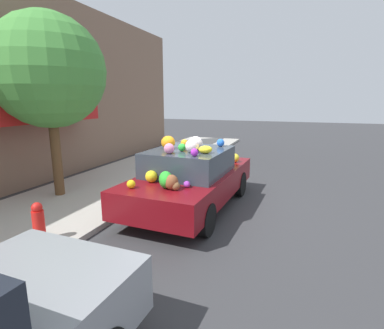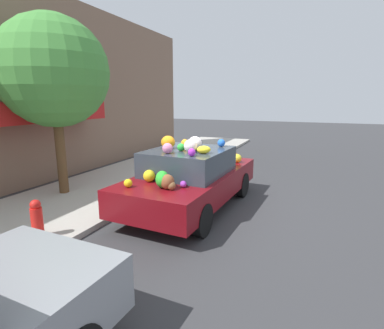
{
  "view_description": "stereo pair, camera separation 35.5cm",
  "coord_description": "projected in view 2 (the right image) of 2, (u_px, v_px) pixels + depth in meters",
  "views": [
    {
      "loc": [
        -6.36,
        -2.45,
        2.52
      ],
      "look_at": [
        0.0,
        -0.14,
        1.04
      ],
      "focal_mm": 28.0,
      "sensor_mm": 36.0,
      "label": 1
    },
    {
      "loc": [
        -6.23,
        -2.78,
        2.52
      ],
      "look_at": [
        0.0,
        -0.14,
        1.04
      ],
      "focal_mm": 28.0,
      "sensor_mm": 36.0,
      "label": 2
    }
  ],
  "objects": [
    {
      "name": "ground_plane",
      "position": [
        187.0,
        206.0,
        7.2
      ],
      "size": [
        60.0,
        60.0,
        0.0
      ],
      "primitive_type": "plane",
      "color": "#38383A"
    },
    {
      "name": "sidewalk_curb",
      "position": [
        97.0,
        191.0,
        8.21
      ],
      "size": [
        24.0,
        3.2,
        0.11
      ],
      "color": "#B2ADA3",
      "rests_on": "ground"
    },
    {
      "name": "building_facade",
      "position": [
        28.0,
        89.0,
        8.48
      ],
      "size": [
        18.0,
        1.2,
        5.68
      ],
      "color": "#846651",
      "rests_on": "ground"
    },
    {
      "name": "street_tree",
      "position": [
        53.0,
        72.0,
        7.27
      ],
      "size": [
        2.69,
        2.69,
        4.4
      ],
      "color": "brown",
      "rests_on": "sidewalk_curb"
    },
    {
      "name": "fire_hydrant",
      "position": [
        37.0,
        219.0,
        5.26
      ],
      "size": [
        0.2,
        0.2,
        0.7
      ],
      "color": "red",
      "rests_on": "sidewalk_curb"
    },
    {
      "name": "art_car",
      "position": [
        192.0,
        176.0,
        6.96
      ],
      "size": [
        4.29,
        2.03,
        1.73
      ],
      "rotation": [
        0.0,
        0.0,
        -0.05
      ],
      "color": "maroon",
      "rests_on": "ground"
    }
  ]
}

